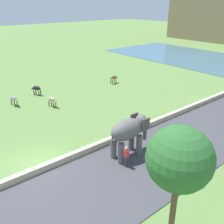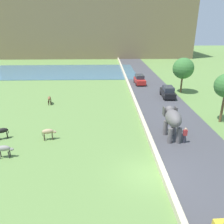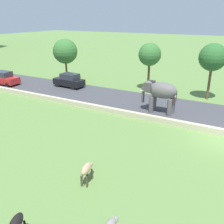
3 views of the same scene
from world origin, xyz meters
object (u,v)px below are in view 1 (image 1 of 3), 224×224
object	(u,v)px
person_beside_elephant	(126,156)
cow_brown	(114,78)
cow_tan	(52,100)
cow_grey	(14,99)
elephant	(129,131)
cow_black	(37,89)

from	to	relation	value
person_beside_elephant	cow_brown	world-z (taller)	person_beside_elephant
cow_tan	cow_brown	xyz separation A→B (m)	(-2.35, 10.51, 0.00)
person_beside_elephant	cow_grey	bearing A→B (deg)	-173.12
elephant	person_beside_elephant	distance (m)	1.90
cow_grey	cow_brown	bearing A→B (deg)	87.39
cow_black	elephant	bearing A→B (deg)	-0.96
elephant	person_beside_elephant	world-z (taller)	elephant
person_beside_elephant	cow_brown	distance (m)	19.33
cow_tan	cow_brown	size ratio (longest dim) A/B	1.00
cow_tan	cow_black	xyz separation A→B (m)	(-4.64, 0.28, 0.00)
person_beside_elephant	cow_brown	size ratio (longest dim) A/B	1.15
elephant	cow_grey	world-z (taller)	elephant
cow_tan	cow_black	world-z (taller)	same
elephant	cow_tan	world-z (taller)	elephant
cow_tan	cow_black	size ratio (longest dim) A/B	1.02
cow_black	cow_tan	bearing A→B (deg)	-3.46
elephant	cow_tan	xyz separation A→B (m)	(-12.11, 0.00, -1.20)
person_beside_elephant	cow_black	xyz separation A→B (m)	(-17.72, 1.42, -0.04)
cow_black	cow_brown	xyz separation A→B (m)	(2.29, 10.23, 0.00)
person_beside_elephant	cow_tan	world-z (taller)	person_beside_elephant
cow_grey	cow_tan	bearing A→B (deg)	46.02
person_beside_elephant	cow_grey	world-z (taller)	person_beside_elephant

